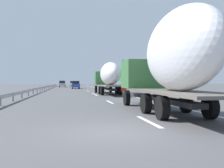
{
  "coord_description": "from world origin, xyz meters",
  "views": [
    {
      "loc": [
        -8.34,
        1.41,
        1.64
      ],
      "look_at": [
        21.66,
        -3.5,
        1.35
      ],
      "focal_mm": 42.05,
      "sensor_mm": 36.0,
      "label": 1
    }
  ],
  "objects_px": {
    "road_sign": "(110,78)",
    "truck_trailing": "(171,59)",
    "car_blue_sedan": "(76,85)",
    "car_silver_hatch": "(62,84)",
    "car_yellow_coupe": "(74,83)",
    "car_white_van": "(73,84)",
    "truck_lead": "(108,76)"
  },
  "relations": [
    {
      "from": "road_sign",
      "to": "truck_trailing",
      "type": "bearing_deg",
      "value": 175.52
    },
    {
      "from": "truck_trailing",
      "to": "car_white_van",
      "type": "relative_size",
      "value": 2.98
    },
    {
      "from": "car_blue_sedan",
      "to": "truck_lead",
      "type": "bearing_deg",
      "value": -172.51
    },
    {
      "from": "car_silver_hatch",
      "to": "car_blue_sedan",
      "type": "distance_m",
      "value": 18.63
    },
    {
      "from": "truck_trailing",
      "to": "car_blue_sedan",
      "type": "distance_m",
      "value": 48.14
    },
    {
      "from": "truck_trailing",
      "to": "car_blue_sedan",
      "type": "relative_size",
      "value": 2.69
    },
    {
      "from": "truck_trailing",
      "to": "truck_lead",
      "type": "bearing_deg",
      "value": -0.0
    },
    {
      "from": "truck_lead",
      "to": "car_silver_hatch",
      "type": "bearing_deg",
      "value": 8.84
    },
    {
      "from": "car_blue_sedan",
      "to": "truck_trailing",
      "type": "bearing_deg",
      "value": -175.78
    },
    {
      "from": "truck_trailing",
      "to": "car_yellow_coupe",
      "type": "bearing_deg",
      "value": 2.19
    },
    {
      "from": "car_white_van",
      "to": "road_sign",
      "type": "distance_m",
      "value": 38.39
    },
    {
      "from": "truck_lead",
      "to": "road_sign",
      "type": "relative_size",
      "value": 4.19
    },
    {
      "from": "truck_trailing",
      "to": "car_white_van",
      "type": "bearing_deg",
      "value": 2.87
    },
    {
      "from": "car_blue_sedan",
      "to": "car_white_van",
      "type": "height_order",
      "value": "car_white_van"
    },
    {
      "from": "truck_lead",
      "to": "truck_trailing",
      "type": "relative_size",
      "value": 1.12
    },
    {
      "from": "truck_trailing",
      "to": "car_blue_sedan",
      "type": "height_order",
      "value": "truck_trailing"
    },
    {
      "from": "road_sign",
      "to": "car_blue_sedan",
      "type": "bearing_deg",
      "value": 38.16
    },
    {
      "from": "truck_trailing",
      "to": "car_yellow_coupe",
      "type": "xyz_separation_m",
      "value": [
        87.83,
        3.36,
        -1.82
      ]
    },
    {
      "from": "truck_trailing",
      "to": "car_silver_hatch",
      "type": "xyz_separation_m",
      "value": [
        66.27,
        7.03,
        -1.82
      ]
    },
    {
      "from": "truck_lead",
      "to": "car_silver_hatch",
      "type": "relative_size",
      "value": 3.11
    },
    {
      "from": "truck_lead",
      "to": "truck_trailing",
      "type": "height_order",
      "value": "truck_trailing"
    },
    {
      "from": "car_silver_hatch",
      "to": "car_white_van",
      "type": "distance_m",
      "value": 11.42
    },
    {
      "from": "car_silver_hatch",
      "to": "car_white_van",
      "type": "relative_size",
      "value": 1.07
    },
    {
      "from": "truck_lead",
      "to": "car_silver_hatch",
      "type": "xyz_separation_m",
      "value": [
        45.23,
        7.03,
        -1.4
      ]
    },
    {
      "from": "truck_trailing",
      "to": "car_white_van",
      "type": "xyz_separation_m",
      "value": [
        77.25,
        3.87,
        -1.85
      ]
    },
    {
      "from": "truck_lead",
      "to": "car_yellow_coupe",
      "type": "height_order",
      "value": "truck_lead"
    },
    {
      "from": "car_yellow_coupe",
      "to": "car_white_van",
      "type": "height_order",
      "value": "car_yellow_coupe"
    },
    {
      "from": "truck_lead",
      "to": "road_sign",
      "type": "height_order",
      "value": "truck_lead"
    },
    {
      "from": "truck_trailing",
      "to": "car_yellow_coupe",
      "type": "distance_m",
      "value": 87.92
    },
    {
      "from": "car_yellow_coupe",
      "to": "car_silver_hatch",
      "type": "bearing_deg",
      "value": 170.34
    },
    {
      "from": "truck_lead",
      "to": "road_sign",
      "type": "distance_m",
      "value": 18.74
    },
    {
      "from": "car_silver_hatch",
      "to": "car_yellow_coupe",
      "type": "xyz_separation_m",
      "value": [
        21.56,
        -3.67,
        -0.01
      ]
    }
  ]
}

